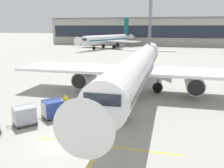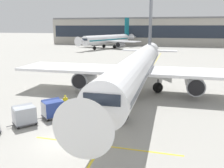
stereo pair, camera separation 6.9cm
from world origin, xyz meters
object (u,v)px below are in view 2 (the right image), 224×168
baggage_cart_second (24,115)px  distant_airplane (108,40)px  ground_crew_by_loader (80,103)px  ground_crew_marshaller (65,101)px  baggage_cart_lead (52,108)px  parked_airplane (138,67)px  ground_crew_by_carts (53,106)px  belt_loader (89,103)px  safety_cone_engine_keepout (97,90)px

baggage_cart_second → distant_airplane: bearing=100.3°
ground_crew_by_loader → ground_crew_marshaller: size_ratio=1.00×
baggage_cart_lead → distant_airplane: size_ratio=0.07×
distant_airplane → baggage_cart_lead: bearing=-78.3°
baggage_cart_second → ground_crew_marshaller: 5.22m
distant_airplane → parked_airplane: bearing=-71.0°
baggage_cart_lead → ground_crew_by_carts: 0.72m
baggage_cart_lead → baggage_cart_second: same height
baggage_cart_second → ground_crew_marshaller: size_ratio=1.49×
baggage_cart_lead → ground_crew_by_loader: 3.20m
belt_loader → distant_airplane: (-19.50, 77.11, 2.82)m
ground_crew_by_loader → safety_cone_engine_keepout: (-0.77, 7.96, -0.63)m
baggage_cart_second → distant_airplane: distant_airplane is taller
safety_cone_engine_keepout → belt_loader: bearing=-78.0°
baggage_cart_lead → ground_crew_by_carts: (-0.28, 0.66, -0.00)m
baggage_cart_second → ground_crew_by_loader: size_ratio=1.49×
ground_crew_by_carts → safety_cone_engine_keepout: 9.92m
baggage_cart_lead → belt_loader: bearing=45.5°
distant_airplane → safety_cone_engine_keepout: bearing=-75.6°
ground_crew_by_loader → safety_cone_engine_keepout: bearing=95.5°
distant_airplane → belt_loader: bearing=-75.8°
ground_crew_by_loader → ground_crew_by_carts: (-2.30, -1.82, 0.00)m
safety_cone_engine_keepout → baggage_cart_lead: bearing=-96.8°
baggage_cart_second → baggage_cart_lead: bearing=55.0°
belt_loader → ground_crew_marshaller: 2.63m
baggage_cart_lead → ground_crew_by_loader: size_ratio=1.49×
belt_loader → ground_crew_by_carts: 3.86m
ground_crew_by_loader → safety_cone_engine_keepout: 8.02m
ground_crew_marshaller → safety_cone_engine_keepout: (0.98, 7.98, -0.63)m
ground_crew_by_carts → belt_loader: bearing=35.5°
belt_loader → baggage_cart_second: size_ratio=1.81×
parked_airplane → belt_loader: parked_airplane is taller
belt_loader → ground_crew_by_loader: bearing=-153.1°
baggage_cart_lead → baggage_cart_second: bearing=-125.0°
baggage_cart_lead → ground_crew_by_loader: bearing=50.8°
ground_crew_marshaller → belt_loader: bearing=9.7°
safety_cone_engine_keepout → ground_crew_by_carts: bearing=-98.9°
baggage_cart_lead → distant_airplane: (-16.64, 80.02, 2.67)m
baggage_cart_lead → ground_crew_by_loader: baggage_cart_lead is taller
parked_airplane → baggage_cart_lead: 13.77m
baggage_cart_lead → ground_crew_by_carts: bearing=113.1°
belt_loader → ground_crew_marshaller: bearing=-170.3°
parked_airplane → distant_airplane: size_ratio=1.17×
ground_crew_marshaller → ground_crew_by_loader: bearing=0.6°
parked_airplane → belt_loader: 10.01m
ground_crew_by_loader → safety_cone_engine_keepout: ground_crew_by_loader is taller
belt_loader → ground_crew_by_carts: (-3.14, -2.24, 0.14)m
belt_loader → baggage_cart_second: bearing=-130.5°
belt_loader → safety_cone_engine_keepout: (-1.61, 7.54, -0.49)m
parked_airplane → distant_airplane: 72.31m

